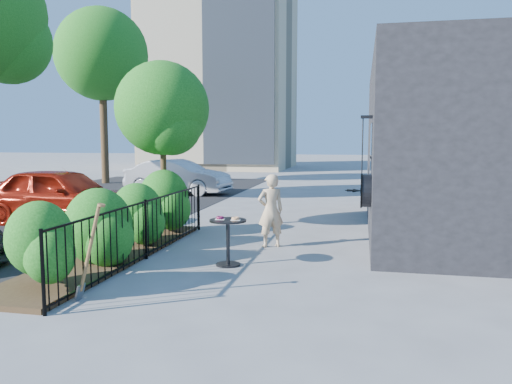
% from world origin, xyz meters
% --- Properties ---
extents(ground, '(120.00, 120.00, 0.00)m').
position_xyz_m(ground, '(0.00, 0.00, 0.00)').
color(ground, gray).
rests_on(ground, ground).
extents(shop_building, '(6.22, 9.00, 4.00)m').
position_xyz_m(shop_building, '(5.50, 4.50, 2.00)').
color(shop_building, black).
rests_on(shop_building, ground).
extents(fence, '(0.05, 6.05, 1.10)m').
position_xyz_m(fence, '(-1.50, 0.00, 0.56)').
color(fence, black).
rests_on(fence, ground).
extents(planting_bed, '(1.30, 6.00, 0.08)m').
position_xyz_m(planting_bed, '(-2.20, 0.00, 0.04)').
color(planting_bed, '#382616').
rests_on(planting_bed, ground).
extents(shrubs, '(1.10, 5.60, 1.24)m').
position_xyz_m(shrubs, '(-2.10, 0.10, 0.70)').
color(shrubs, '#175713').
rests_on(shrubs, ground).
extents(patio_tree, '(2.20, 2.20, 3.94)m').
position_xyz_m(patio_tree, '(-2.24, 2.76, 2.76)').
color(patio_tree, '#3F2B19').
rests_on(patio_tree, ground).
extents(street, '(9.00, 30.00, 0.01)m').
position_xyz_m(street, '(-7.00, 3.00, 0.00)').
color(street, black).
rests_on(street, ground).
extents(street_tree_far, '(4.40, 4.40, 8.28)m').
position_xyz_m(street_tree_far, '(-9.94, 13.96, 5.92)').
color(street_tree_far, '#3F2B19').
rests_on(street_tree_far, ground).
extents(cafe_table, '(0.64, 0.64, 0.86)m').
position_xyz_m(cafe_table, '(0.08, -0.13, 0.56)').
color(cafe_table, black).
rests_on(cafe_table, ground).
extents(woman, '(0.65, 0.57, 1.49)m').
position_xyz_m(woman, '(0.53, 1.50, 0.74)').
color(woman, '#CFAE86').
rests_on(woman, ground).
extents(shovel, '(0.47, 0.18, 1.38)m').
position_xyz_m(shovel, '(-1.26, -2.37, 0.60)').
color(shovel, brown).
rests_on(shovel, ground).
extents(car_red, '(4.37, 1.95, 1.46)m').
position_xyz_m(car_red, '(-5.30, 3.19, 0.73)').
color(car_red, '#9B1C0C').
rests_on(car_red, ground).
extents(car_silver, '(4.29, 1.90, 1.37)m').
position_xyz_m(car_silver, '(-4.80, 10.27, 0.68)').
color(car_silver, '#AAAAAF').
rests_on(car_silver, ground).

